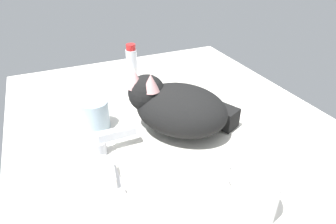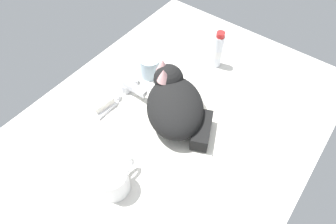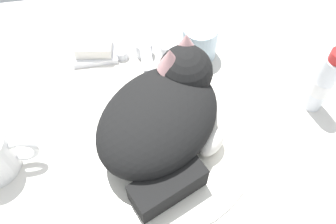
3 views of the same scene
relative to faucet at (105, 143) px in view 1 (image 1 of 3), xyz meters
The scene contains 9 objects.
ground_plane 19.51cm from the faucet, 90.00° to the right, with size 110.00×82.50×3.00cm, color silver.
sink_basin 19.23cm from the faucet, 90.00° to the right, with size 33.92×33.92×0.74cm, color white.
faucet is the anchor object (origin of this frame).
cat 19.11cm from the faucet, 86.63° to the right, with size 28.37×28.56×15.14cm.
coffee_mug 33.97cm from the faucet, 144.23° to the right, with size 12.28×8.23×8.39cm.
rinse_cup 11.09cm from the faucet, ahead, with size 6.99×6.99×7.41cm.
soap_dish 10.53cm from the faucet, 164.21° to the left, with size 9.00×6.40×1.20cm, color white.
soap_bar 10.39cm from the faucet, 164.21° to the left, with size 7.10×4.76×2.45cm, color white.
toothpaste_bottle 33.87cm from the faucet, 28.81° to the right, with size 3.47×3.47×14.43cm.
Camera 1 is at (-55.11, 27.66, 43.24)cm, focal length 31.60 mm.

